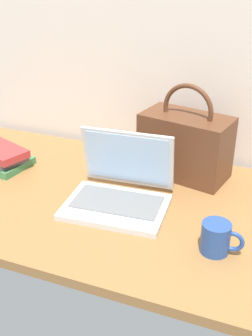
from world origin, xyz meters
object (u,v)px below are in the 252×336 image
(laptop, at_px, (120,190))
(book_stack, at_px, (2,157))
(coffee_mug, at_px, (217,238))
(handbag, at_px, (185,144))

(laptop, bearing_deg, book_stack, 171.26)
(laptop, relative_size, book_stack, 1.40)
(coffee_mug, bearing_deg, book_stack, 165.69)
(laptop, distance_m, handbag, 0.30)
(laptop, relative_size, handbag, 0.98)
(handbag, distance_m, book_stack, 0.67)
(coffee_mug, bearing_deg, handbag, 115.59)
(laptop, xyz_separation_m, book_stack, (-0.50, 0.08, -0.01))
(coffee_mug, height_order, handbag, handbag)
(book_stack, bearing_deg, coffee_mug, -14.31)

